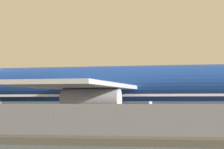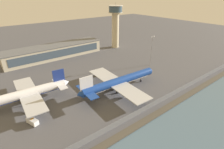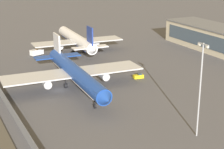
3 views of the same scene
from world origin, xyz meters
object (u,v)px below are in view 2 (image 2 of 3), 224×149
object	(u,v)px
baggage_tug	(96,75)
passenger_jet_white	(26,94)
control_tower	(115,22)
ops_van	(32,121)
cargo_jet_blue	(119,82)
apron_light_mast_apron_west	(152,49)

from	to	relation	value
baggage_tug	passenger_jet_white	bearing A→B (deg)	-173.28
passenger_jet_white	control_tower	size ratio (longest dim) A/B	1.10
baggage_tug	control_tower	world-z (taller)	control_tower
baggage_tug	ops_van	distance (m)	47.62
baggage_tug	control_tower	size ratio (longest dim) A/B	0.09
ops_van	passenger_jet_white	bearing A→B (deg)	82.24
passenger_jet_white	ops_van	xyz separation A→B (m)	(-2.16, -15.82, -3.68)
ops_van	cargo_jet_blue	bearing A→B (deg)	-0.92
cargo_jet_blue	control_tower	bearing A→B (deg)	52.49
baggage_tug	control_tower	bearing A→B (deg)	40.53
ops_van	apron_light_mast_apron_west	size ratio (longest dim) A/B	0.27
cargo_jet_blue	ops_van	size ratio (longest dim) A/B	8.58
baggage_tug	ops_van	xyz separation A→B (m)	(-42.92, -20.62, 0.47)
cargo_jet_blue	baggage_tug	size ratio (longest dim) A/B	14.24
passenger_jet_white	control_tower	distance (m)	100.73
apron_light_mast_apron_west	passenger_jet_white	bearing A→B (deg)	177.35
ops_van	control_tower	bearing A→B (deg)	34.11
passenger_jet_white	apron_light_mast_apron_west	world-z (taller)	apron_light_mast_apron_west
baggage_tug	apron_light_mast_apron_west	world-z (taller)	apron_light_mast_apron_west
passenger_jet_white	control_tower	xyz separation A→B (m)	(88.25, 45.40, 17.25)
ops_van	apron_light_mast_apron_west	world-z (taller)	apron_light_mast_apron_west
cargo_jet_blue	passenger_jet_white	world-z (taller)	passenger_jet_white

